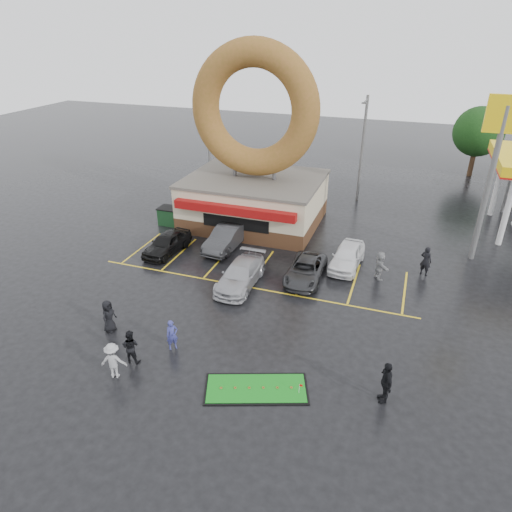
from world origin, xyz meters
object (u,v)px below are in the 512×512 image
(car_white, at_px, (347,256))
(dumpster, at_px, (171,216))
(car_grey, at_px, (306,270))
(person_blue, at_px, (172,335))
(shell_sign, at_px, (497,150))
(putting_green, at_px, (256,389))
(streetlight_mid, at_px, (362,147))
(car_black, at_px, (167,243))
(person_cameraman, at_px, (386,382))
(car_silver, at_px, (240,275))
(car_dgrey, at_px, (227,237))
(donut_shop, at_px, (254,168))
(streetlight_left, at_px, (208,137))

(car_white, relative_size, dumpster, 2.44)
(car_grey, relative_size, person_blue, 2.86)
(shell_sign, height_order, putting_green, shell_sign)
(person_blue, bearing_deg, shell_sign, 2.14)
(streetlight_mid, distance_m, putting_green, 25.95)
(car_black, bearing_deg, person_blue, -53.37)
(car_black, distance_m, person_cameraman, 18.06)
(person_blue, distance_m, putting_green, 5.03)
(dumpster, bearing_deg, streetlight_mid, 37.98)
(car_white, height_order, putting_green, car_white)
(putting_green, bearing_deg, car_black, 134.25)
(shell_sign, xyz_separation_m, putting_green, (-9.67, -16.58, -7.34))
(person_cameraman, distance_m, dumpster, 22.43)
(shell_sign, distance_m, car_silver, 17.30)
(car_black, height_order, car_grey, car_black)
(streetlight_mid, distance_m, car_white, 13.58)
(car_silver, distance_m, car_grey, 4.07)
(car_black, height_order, person_cameraman, person_cameraman)
(shell_sign, distance_m, car_dgrey, 18.01)
(car_dgrey, height_order, person_cameraman, person_cameraman)
(donut_shop, xyz_separation_m, dumpster, (-6.04, -2.54, -3.81))
(streetlight_left, xyz_separation_m, dumpster, (0.96, -9.48, -4.13))
(car_black, xyz_separation_m, car_white, (12.05, 2.11, 0.02))
(car_dgrey, xyz_separation_m, dumpster, (-5.76, 2.43, -0.14))
(streetlight_mid, height_order, car_grey, streetlight_mid)
(person_blue, bearing_deg, dumpster, 74.56)
(person_cameraman, bearing_deg, car_grey, -166.50)
(streetlight_left, distance_m, car_black, 14.93)
(car_black, xyz_separation_m, person_cameraman, (15.50, -9.27, 0.26))
(dumpster, bearing_deg, shell_sign, 3.26)
(car_dgrey, height_order, car_silver, car_dgrey)
(car_dgrey, bearing_deg, car_black, -145.37)
(car_grey, bearing_deg, car_dgrey, 157.48)
(shell_sign, relative_size, car_grey, 2.34)
(shell_sign, distance_m, car_grey, 13.68)
(car_silver, xyz_separation_m, putting_green, (3.85, -8.08, -0.68))
(streetlight_mid, relative_size, putting_green, 1.84)
(person_blue, bearing_deg, streetlight_mid, 32.87)
(streetlight_mid, distance_m, car_dgrey, 15.36)
(shell_sign, xyz_separation_m, streetlight_left, (-23.00, 7.92, -2.60))
(car_grey, bearing_deg, putting_green, -89.20)
(car_silver, relative_size, car_white, 1.12)
(car_white, bearing_deg, streetlight_left, 145.35)
(donut_shop, xyz_separation_m, car_dgrey, (-0.28, -4.97, -3.67))
(shell_sign, relative_size, streetlight_mid, 1.18)
(person_cameraman, bearing_deg, shell_sign, 145.41)
(shell_sign, height_order, car_dgrey, shell_sign)
(person_blue, bearing_deg, car_white, 15.06)
(person_cameraman, height_order, dumpster, person_cameraman)
(streetlight_mid, xyz_separation_m, putting_green, (-0.67, -25.50, -4.75))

